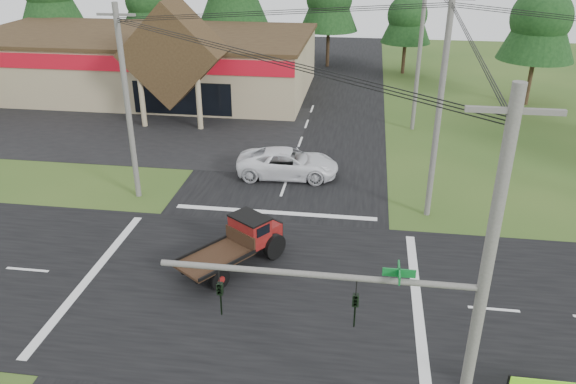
# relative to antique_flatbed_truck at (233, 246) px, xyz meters

# --- Properties ---
(ground) EXTENTS (120.00, 120.00, 0.00)m
(ground) POSITION_rel_antique_flatbed_truck_xyz_m (0.98, -1.60, -1.09)
(ground) COLOR #2B491A
(ground) RESTS_ON ground
(road_ns) EXTENTS (12.00, 120.00, 0.02)m
(road_ns) POSITION_rel_antique_flatbed_truck_xyz_m (0.98, -1.60, -1.08)
(road_ns) COLOR black
(road_ns) RESTS_ON ground
(road_ew) EXTENTS (120.00, 12.00, 0.02)m
(road_ew) POSITION_rel_antique_flatbed_truck_xyz_m (0.98, -1.60, -1.08)
(road_ew) COLOR black
(road_ew) RESTS_ON ground
(parking_apron) EXTENTS (28.00, 14.00, 0.02)m
(parking_apron) POSITION_rel_antique_flatbed_truck_xyz_m (-13.02, 17.40, -1.07)
(parking_apron) COLOR black
(parking_apron) RESTS_ON ground
(cvs_building) EXTENTS (30.40, 18.20, 9.19)m
(cvs_building) POSITION_rel_antique_flatbed_truck_xyz_m (-14.72, 27.97, 1.69)
(cvs_building) COLOR tan
(cvs_building) RESTS_ON ground
(traffic_signal_mast) EXTENTS (8.12, 0.24, 7.00)m
(traffic_signal_mast) POSITION_rel_antique_flatbed_truck_xyz_m (6.80, -9.10, 3.34)
(traffic_signal_mast) COLOR #595651
(traffic_signal_mast) RESTS_ON ground
(utility_pole_nr) EXTENTS (2.00, 0.30, 11.00)m
(utility_pole_nr) POSITION_rel_antique_flatbed_truck_xyz_m (8.48, -9.10, 4.55)
(utility_pole_nr) COLOR #595651
(utility_pole_nr) RESTS_ON ground
(utility_pole_nw) EXTENTS (2.00, 0.30, 10.50)m
(utility_pole_nw) POSITION_rel_antique_flatbed_truck_xyz_m (-7.02, 6.40, 4.30)
(utility_pole_nw) COLOR #595651
(utility_pole_nw) RESTS_ON ground
(utility_pole_ne) EXTENTS (2.00, 0.30, 11.50)m
(utility_pole_ne) POSITION_rel_antique_flatbed_truck_xyz_m (8.98, 6.40, 4.80)
(utility_pole_ne) COLOR #595651
(utility_pole_ne) RESTS_ON ground
(utility_pole_n) EXTENTS (2.00, 0.30, 11.20)m
(utility_pole_n) POSITION_rel_antique_flatbed_truck_xyz_m (8.98, 20.40, 4.65)
(utility_pole_n) COLOR #595651
(utility_pole_n) RESTS_ON ground
(tree_row_e) EXTENTS (5.04, 5.04, 9.09)m
(tree_row_e) POSITION_rel_antique_flatbed_truck_xyz_m (8.98, 38.40, 4.94)
(tree_row_e) COLOR #332316
(tree_row_e) RESTS_ON ground
(tree_side_ne) EXTENTS (6.16, 6.16, 11.11)m
(tree_side_ne) POSITION_rel_antique_flatbed_truck_xyz_m (18.98, 28.40, 6.29)
(tree_side_ne) COLOR #332316
(tree_side_ne) RESTS_ON ground
(antique_flatbed_truck) EXTENTS (4.65, 5.40, 2.18)m
(antique_flatbed_truck) POSITION_rel_antique_flatbed_truck_xyz_m (0.00, 0.00, 0.00)
(antique_flatbed_truck) COLOR #600D0E
(antique_flatbed_truck) RESTS_ON ground
(white_pickup) EXTENTS (6.22, 3.09, 1.69)m
(white_pickup) POSITION_rel_antique_flatbed_truck_xyz_m (0.96, 10.36, -0.24)
(white_pickup) COLOR white
(white_pickup) RESTS_ON ground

